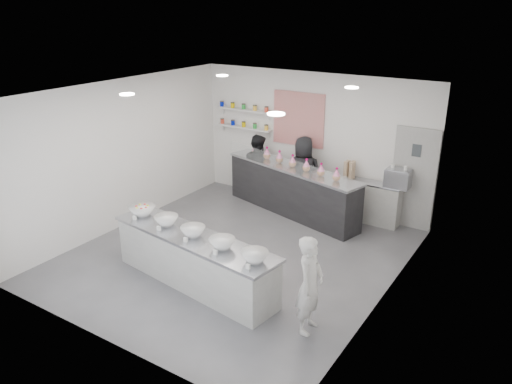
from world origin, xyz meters
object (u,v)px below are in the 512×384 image
espresso_machine (398,179)px  woman_prep (310,285)px  prep_counter (194,260)px  staff_right (303,174)px  espresso_ledge (372,203)px  staff_left (257,167)px  back_bar (292,190)px

espresso_machine → woman_prep: woman_prep is taller
prep_counter → espresso_machine: bearing=70.5°
staff_right → espresso_machine: bearing=164.5°
espresso_ledge → woman_prep: size_ratio=0.82×
espresso_ledge → espresso_machine: 0.80m
staff_left → staff_right: bearing=-171.8°
staff_left → staff_right: staff_right is taller
prep_counter → espresso_machine: (2.04, 3.95, 0.63)m
back_bar → espresso_machine: 2.26m
espresso_ledge → back_bar: bearing=-163.7°
espresso_ledge → staff_left: bearing=-176.2°
espresso_ledge → staff_left: size_ratio=0.76×
back_bar → woman_prep: (2.24, -3.56, 0.19)m
prep_counter → back_bar: size_ratio=0.93×
prep_counter → espresso_ledge: size_ratio=2.70×
back_bar → staff_right: bearing=85.9°
prep_counter → espresso_machine: espresso_machine is taller
prep_counter → espresso_ledge: espresso_ledge is taller
espresso_machine → woman_prep: size_ratio=0.34×
back_bar → staff_left: (-1.08, 0.30, 0.25)m
prep_counter → back_bar: (-0.10, 3.47, 0.10)m
espresso_ledge → woman_prep: bearing=-81.7°
prep_counter → staff_left: bearing=115.2°
espresso_machine → staff_left: bearing=-176.8°
back_bar → woman_prep: bearing=-42.6°
woman_prep → staff_left: size_ratio=0.93×
back_bar → woman_prep: size_ratio=2.36×
woman_prep → espresso_ledge: bearing=2.7°
back_bar → staff_left: bearing=179.6°
back_bar → staff_right: staff_right is taller
espresso_machine → prep_counter: bearing=-117.3°
espresso_machine → staff_left: staff_left is taller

